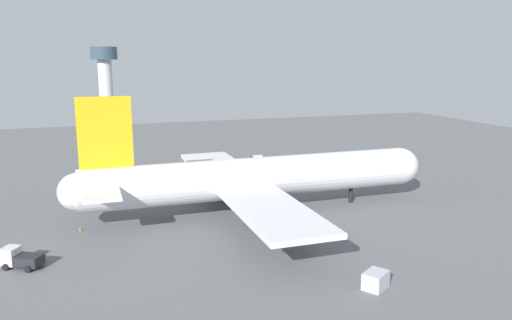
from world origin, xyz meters
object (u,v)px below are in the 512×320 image
Objects in this scene: safety_cone_nose at (388,191)px; cargo_airplane at (255,178)px; baggage_tug at (257,160)px; cargo_container_fore at (376,280)px; safety_cone_tail at (80,228)px; cargo_loader at (144,187)px; pushback_tractor at (20,258)px; control_tower at (105,75)px.

cargo_airplane is at bearing -173.11° from safety_cone_nose.
cargo_container_fore is (-8.52, -65.13, -0.29)m from baggage_tug.
cargo_container_fore is at bearing -125.31° from safety_cone_nose.
safety_cone_nose reaches higher than safety_cone_tail.
cargo_loader is (-15.89, 17.99, -4.63)m from cargo_airplane.
cargo_airplane reaches higher than safety_cone_nose.
pushback_tractor is 6.84× the size of safety_cone_nose.
cargo_loader is at bearing 57.90° from safety_cone_tail.
baggage_tug is at bearing 45.24° from pushback_tractor.
cargo_airplane is 30.77m from cargo_container_fore.
pushback_tractor is 34.53m from cargo_loader.
cargo_container_fore is 41.02m from safety_cone_nose.
baggage_tug is (12.21, 34.96, -4.54)m from cargo_airplane.
cargo_loader is 6.01× the size of safety_cone_nose.
control_tower is at bearing 90.67° from cargo_loader.
cargo_container_fore is at bearing -26.43° from pushback_tractor.
cargo_airplane reaches higher than baggage_tug.
cargo_container_fore is 0.12× the size of control_tower.
pushback_tractor is at bearing -161.25° from cargo_airplane.
baggage_tug reaches higher than safety_cone_tail.
cargo_airplane is at bearing 18.75° from pushback_tractor.
baggage_tug is at bearing 41.57° from safety_cone_tail.
pushback_tractor is at bearing -96.37° from control_tower.
control_tower is (9.84, 136.95, 18.12)m from safety_cone_tail.
control_tower is at bearing 108.48° from safety_cone_nose.
cargo_loader reaches higher than safety_cone_nose.
baggage_tug is at bearing 82.55° from cargo_container_fore.
pushback_tractor is (-46.07, -46.46, -0.06)m from baggage_tug.
pushback_tractor is 13.41m from safety_cone_tail.
cargo_loader is (17.97, 29.48, -0.03)m from pushback_tractor.
baggage_tug is at bearing 115.64° from safety_cone_nose.
control_tower is (-44.69, 133.72, 18.04)m from safety_cone_nose.
baggage_tug is 65.68m from cargo_container_fore.
cargo_airplane is at bearing -0.15° from safety_cone_tail.
safety_cone_tail is 0.02× the size of control_tower.
control_tower is at bearing 97.19° from cargo_airplane.
baggage_tug is at bearing 31.13° from cargo_loader.
baggage_tug is 0.15× the size of control_tower.
cargo_airplane is at bearing -109.25° from baggage_tug.
cargo_loader is at bearing 161.27° from safety_cone_nose.
control_tower is (-1.39, 119.04, 17.26)m from cargo_loader.
safety_cone_tail is (-30.82, 30.24, -0.65)m from cargo_container_fore.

